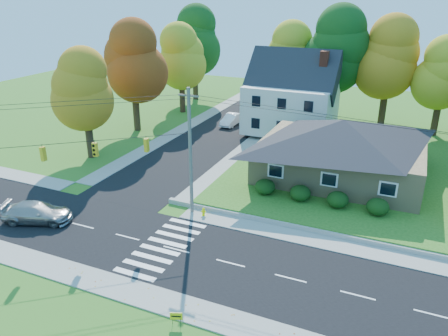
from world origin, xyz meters
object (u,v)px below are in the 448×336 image
object	(u,v)px
silver_sedan	(37,213)
white_car	(231,120)
ranch_house	(341,148)
fire_hydrant	(204,212)

from	to	relation	value
silver_sedan	white_car	size ratio (longest dim) A/B	1.18
ranch_house	fire_hydrant	size ratio (longest dim) A/B	20.31
ranch_house	silver_sedan	distance (m)	25.92
silver_sedan	ranch_house	bearing A→B (deg)	-69.25
white_car	fire_hydrant	distance (m)	24.86
ranch_house	white_car	distance (m)	20.57
white_car	fire_hydrant	bearing A→B (deg)	-70.46
silver_sedan	white_car	distance (m)	29.73
ranch_house	white_car	world-z (taller)	ranch_house
fire_hydrant	silver_sedan	bearing A→B (deg)	-152.38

